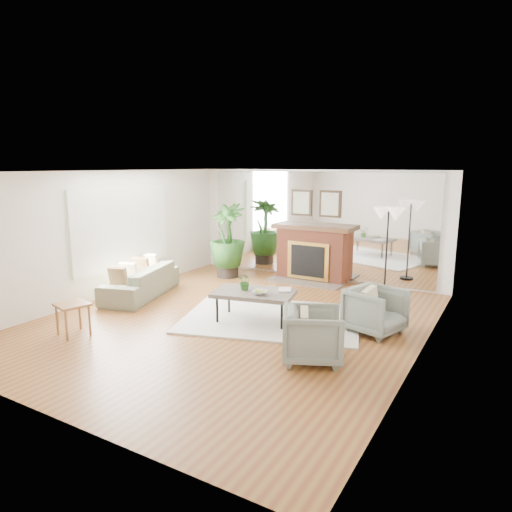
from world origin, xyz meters
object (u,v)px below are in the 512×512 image
Objects in this scene: armchair_back at (375,311)px; armchair_front at (313,335)px; sofa at (141,281)px; side_table at (72,309)px; potted_ficus at (227,238)px; coffee_table at (254,294)px; fireplace at (311,252)px; floor_lamp at (388,222)px.

armchair_back is 1.53m from armchair_front.
sofa is 2.24m from side_table.
sofa is 1.18× the size of potted_ficus.
armchair_front reaches higher than armchair_back.
potted_ficus is (-2.15, 2.43, 0.44)m from coffee_table.
fireplace reaches higher than sofa.
armchair_front is at bearing 58.34° from sofa.
floor_lamp is at bearing -27.09° from armchair_front.
potted_ficus is at bearing 90.42° from side_table.
fireplace is 1.19× the size of potted_ficus.
armchair_back is (1.90, 0.54, -0.13)m from coffee_table.
potted_ficus is at bearing -159.06° from fireplace.
fireplace is 3.43m from armchair_back.
sofa reaches higher than coffee_table.
potted_ficus is at bearing 131.45° from coffee_table.
armchair_front is at bearing -32.31° from coffee_table.
armchair_back is at bearing -25.11° from potted_ficus.
floor_lamp is (-0.32, 1.80, 1.19)m from armchair_back.
sofa is (-2.77, 0.21, -0.19)m from coffee_table.
armchair_front is (-0.43, -1.46, 0.00)m from armchair_back.
coffee_table is 0.85× the size of potted_ficus.
potted_ficus is at bearing 82.66° from armchair_back.
sofa is 1.12× the size of floor_lamp.
floor_lamp reaches higher than side_table.
armchair_back is 0.46× the size of potted_ficus.
fireplace is 2.24m from floor_lamp.
potted_ficus is 0.95× the size of floor_lamp.
armchair_front is (1.78, -4.06, -0.30)m from fireplace.
side_table is 0.30× the size of floor_lamp.
sofa is 3.70× the size of side_table.
fireplace is at bearing 123.41° from sofa.
armchair_back is 2.18m from floor_lamp.
fireplace is 3.83m from sofa.
armchair_front is at bearing -91.94° from floor_lamp.
side_table is 4.39m from potted_ficus.
armchair_front is 0.44× the size of floor_lamp.
side_table is 5.75m from floor_lamp.
floor_lamp is at bearing -1.56° from potted_ficus.
armchair_front is 1.44× the size of side_table.
armchair_front reaches higher than side_table.
potted_ficus reaches higher than armchair_back.
side_table is at bearing 139.31° from armchair_back.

